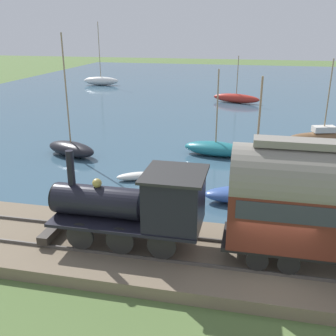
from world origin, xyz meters
TOP-DOWN VIEW (x-y plane):
  - ground_plane at (0.00, 0.00)m, footprint 200.00×200.00m
  - harbor_water at (43.38, 0.00)m, footprint 80.00×80.00m
  - rail_embankment at (0.60, 0.00)m, footprint 4.96×56.00m
  - steam_locomotive at (0.60, 4.83)m, footprint 2.40×6.28m
  - sailboat_blue at (6.64, 0.66)m, footprint 2.53×5.23m
  - sailboat_teal at (14.02, 3.32)m, footprint 2.16×4.60m
  - sailboat_black at (11.82, 13.12)m, footprint 2.91×4.32m
  - sailboat_red at (34.66, 2.98)m, footprint 2.51×5.68m
  - sailboat_white at (45.14, 23.97)m, footprint 1.87×5.52m
  - sailboat_brown at (18.44, -4.37)m, footprint 2.85×5.69m
  - rowboat_mid_harbor at (8.42, 7.32)m, footprint 1.67×2.54m

SIDE VIEW (x-z plane):
  - ground_plane at x=0.00m, z-range 0.00..0.00m
  - harbor_water at x=43.38m, z-range 0.00..0.01m
  - rowboat_mid_harbor at x=8.42m, z-range 0.01..0.46m
  - rail_embankment at x=0.60m, z-range -0.06..0.55m
  - sailboat_blue at x=6.64m, z-range -2.67..3.69m
  - sailboat_teal at x=14.02m, z-range -2.43..3.47m
  - sailboat_black at x=11.82m, z-range -3.53..4.62m
  - sailboat_red at x=34.66m, z-range -2.13..3.22m
  - sailboat_brown at x=18.44m, z-range -2.61..3.75m
  - sailboat_white at x=45.14m, z-range -3.89..5.24m
  - steam_locomotive at x=0.60m, z-range 0.53..4.09m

